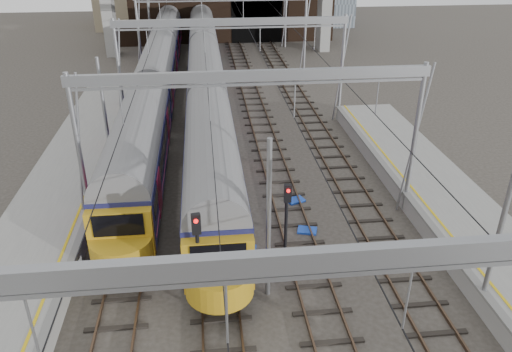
{
  "coord_description": "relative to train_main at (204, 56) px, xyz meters",
  "views": [
    {
      "loc": [
        -2.27,
        -14.18,
        13.77
      ],
      "look_at": [
        0.18,
        8.13,
        2.4
      ],
      "focal_mm": 35.0,
      "sensor_mm": 36.0,
      "label": 1
    }
  ],
  "objects": [
    {
      "name": "platform_left",
      "position": [
        -8.18,
        -31.28,
        -1.95
      ],
      "size": [
        4.32,
        55.0,
        1.12
      ],
      "color": "gray",
      "rests_on": "ground"
    },
    {
      "name": "tracks",
      "position": [
        2.0,
        -18.78,
        -2.49
      ],
      "size": [
        14.4,
        80.0,
        0.22
      ],
      "color": "#4C3828",
      "rests_on": "ground"
    },
    {
      "name": "equip_cover_a",
      "position": [
        1.45,
        -28.53,
        -2.46
      ],
      "size": [
        0.93,
        0.74,
        0.1
      ],
      "primitive_type": "cube",
      "rotation": [
        0.0,
        0.0,
        -0.21
      ],
      "color": "blue",
      "rests_on": "ground"
    },
    {
      "name": "ground",
      "position": [
        2.0,
        -33.78,
        -2.51
      ],
      "size": [
        160.0,
        160.0,
        0.0
      ],
      "primitive_type": "plane",
      "color": "#38332D",
      "rests_on": "ground"
    },
    {
      "name": "train_second",
      "position": [
        -4.0,
        -5.76,
        -0.01
      ],
      "size": [
        2.81,
        48.74,
        4.83
      ],
      "color": "black",
      "rests_on": "ground"
    },
    {
      "name": "train_main",
      "position": [
        0.0,
        0.0,
        0.0
      ],
      "size": [
        2.83,
        65.39,
        4.86
      ],
      "color": "black",
      "rests_on": "ground"
    },
    {
      "name": "overhead_line",
      "position": [
        2.0,
        -12.29,
        4.06
      ],
      "size": [
        16.8,
        80.0,
        8.0
      ],
      "color": "gray",
      "rests_on": "ground"
    },
    {
      "name": "signal_near_centre",
      "position": [
        2.96,
        -30.3,
        0.29
      ],
      "size": [
        0.32,
        0.45,
        4.36
      ],
      "rotation": [
        0.0,
        0.0,
        -0.09
      ],
      "color": "black",
      "rests_on": "ground"
    },
    {
      "name": "equip_cover_b",
      "position": [
        4.54,
        -24.25,
        -2.45
      ],
      "size": [
        1.13,
        0.97,
        0.11
      ],
      "primitive_type": "cube",
      "rotation": [
        0.0,
        0.0,
        0.38
      ],
      "color": "blue",
      "rests_on": "ground"
    },
    {
      "name": "retaining_wall",
      "position": [
        3.4,
        18.15,
        1.83
      ],
      "size": [
        28.0,
        2.75,
        9.0
      ],
      "color": "black",
      "rests_on": "ground"
    },
    {
      "name": "signal_near_left",
      "position": [
        -0.75,
        -32.6,
        0.43
      ],
      "size": [
        0.35,
        0.46,
        4.62
      ],
      "rotation": [
        0.0,
        0.0,
        0.16
      ],
      "color": "black",
      "rests_on": "ground"
    },
    {
      "name": "equip_cover_c",
      "position": [
        4.58,
        -27.33,
        -2.45
      ],
      "size": [
        1.09,
        0.91,
        0.11
      ],
      "primitive_type": "cube",
      "rotation": [
        0.0,
        0.0,
        -0.29
      ],
      "color": "blue",
      "rests_on": "ground"
    }
  ]
}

